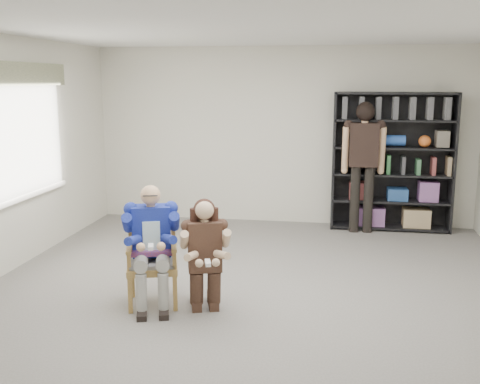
% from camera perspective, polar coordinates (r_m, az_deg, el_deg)
% --- Properties ---
extents(room_shell, '(6.00, 7.00, 2.80)m').
position_cam_1_polar(room_shell, '(5.55, 1.03, 2.29)').
color(room_shell, white).
rests_on(room_shell, ground).
extents(floor, '(6.00, 7.00, 0.01)m').
position_cam_1_polar(floor, '(5.93, 0.98, -11.20)').
color(floor, slate).
rests_on(floor, ground).
extents(window_left, '(0.16, 2.00, 1.75)m').
position_cam_1_polar(window_left, '(7.46, -20.88, 5.64)').
color(window_left, white).
rests_on(window_left, room_shell).
extents(armchair, '(0.69, 0.68, 0.96)m').
position_cam_1_polar(armchair, '(5.82, -8.90, -6.74)').
color(armchair, olive).
rests_on(armchair, floor).
extents(seated_man, '(0.73, 0.87, 1.25)m').
position_cam_1_polar(seated_man, '(5.78, -8.94, -5.38)').
color(seated_man, navy).
rests_on(seated_man, floor).
extents(kneeling_woman, '(0.68, 0.88, 1.14)m').
position_cam_1_polar(kneeling_woman, '(5.53, -3.56, -6.59)').
color(kneeling_woman, '#39231B').
rests_on(kneeling_woman, floor).
extents(bookshelf, '(1.80, 0.38, 2.10)m').
position_cam_1_polar(bookshelf, '(8.83, 15.20, 2.95)').
color(bookshelf, black).
rests_on(bookshelf, floor).
extents(standing_man, '(0.61, 0.35, 1.94)m').
position_cam_1_polar(standing_man, '(8.58, 12.37, 2.32)').
color(standing_man, black).
rests_on(standing_man, floor).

